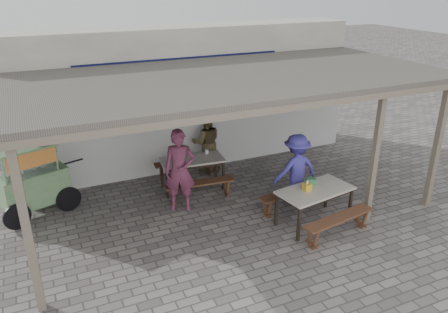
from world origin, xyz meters
TOP-DOWN VIEW (x-y plane):
  - ground at (0.00, 0.00)m, footprint 60.00×60.00m
  - back_wall at (-0.00, 3.58)m, footprint 9.00×1.28m
  - warung_roof at (0.02, 0.90)m, footprint 9.00×4.21m
  - table_left at (-0.44, 1.83)m, footprint 1.49×0.83m
  - bench_left_street at (-0.49, 1.21)m, footprint 1.55×0.42m
  - bench_left_wall at (-0.38, 2.45)m, footprint 1.55×0.42m
  - table_right at (1.23, -0.60)m, footprint 1.60×0.99m
  - bench_right_street at (1.33, -1.25)m, footprint 1.62×0.53m
  - bench_right_wall at (1.13, 0.05)m, footprint 1.62×0.53m
  - vendor_cart at (-3.81, 2.08)m, footprint 1.77×1.15m
  - patron_street_side at (-0.99, 1.05)m, footprint 0.76×0.64m
  - patron_wall_side at (0.25, 2.66)m, footprint 0.86×0.73m
  - patron_right_table at (1.39, 0.33)m, footprint 1.02×0.59m
  - tissue_box at (1.05, -0.56)m, footprint 0.14×0.14m
  - donation_box at (1.27, -0.37)m, footprint 0.23×0.19m
  - condiment_jar at (-0.01, 2.00)m, footprint 0.09×0.09m
  - condiment_bowl at (-0.70, 1.82)m, footprint 0.21×0.21m

SIDE VIEW (x-z plane):
  - ground at x=0.00m, z-range 0.00..0.00m
  - bench_left_street at x=-0.49m, z-range 0.11..0.56m
  - bench_left_wall at x=-0.38m, z-range 0.11..0.56m
  - bench_right_street at x=1.33m, z-range 0.12..0.57m
  - bench_right_wall at x=1.13m, z-range 0.12..0.57m
  - table_left at x=-0.44m, z-range 0.30..1.05m
  - table_right at x=1.23m, z-range 0.30..1.05m
  - patron_wall_side at x=0.25m, z-range 0.00..1.53m
  - condiment_bowl at x=-0.70m, z-range 0.75..0.79m
  - patron_right_table at x=1.39m, z-range 0.00..1.56m
  - condiment_jar at x=-0.01m, z-range 0.75..0.85m
  - donation_box at x=1.27m, z-range 0.75..0.88m
  - vendor_cart at x=-3.81m, z-range 0.07..1.57m
  - tissue_box at x=1.05m, z-range 0.75..0.89m
  - patron_street_side at x=-0.99m, z-range 0.00..1.77m
  - back_wall at x=0.00m, z-range -0.03..3.47m
  - warung_roof at x=0.02m, z-range 1.31..4.12m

